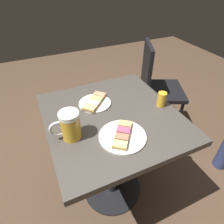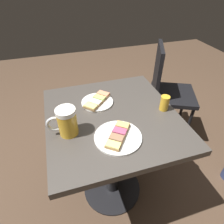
{
  "view_description": "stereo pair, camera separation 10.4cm",
  "coord_description": "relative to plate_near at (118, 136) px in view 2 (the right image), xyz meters",
  "views": [
    {
      "loc": [
        -0.34,
        -0.74,
        1.42
      ],
      "look_at": [
        0.0,
        0.0,
        0.78
      ],
      "focal_mm": 30.43,
      "sensor_mm": 36.0,
      "label": 1
    },
    {
      "loc": [
        -0.24,
        -0.78,
        1.42
      ],
      "look_at": [
        0.0,
        0.0,
        0.78
      ],
      "focal_mm": 30.43,
      "sensor_mm": 36.0,
      "label": 2
    }
  ],
  "objects": [
    {
      "name": "ground_plane",
      "position": [
        0.02,
        0.18,
        -0.76
      ],
      "size": [
        6.0,
        6.0,
        0.0
      ],
      "primitive_type": "plane",
      "color": "#4C3828"
    },
    {
      "name": "cafe_table",
      "position": [
        0.02,
        0.18,
        -0.18
      ],
      "size": [
        0.72,
        0.75,
        0.76
      ],
      "color": "black",
      "rests_on": "ground_plane"
    },
    {
      "name": "plate_near",
      "position": [
        0.0,
        0.0,
        0.0
      ],
      "size": [
        0.23,
        0.23,
        0.03
      ],
      "color": "white",
      "rests_on": "cafe_table"
    },
    {
      "name": "plate_far",
      "position": [
        -0.03,
        0.31,
        0.0
      ],
      "size": [
        0.19,
        0.19,
        0.03
      ],
      "color": "white",
      "rests_on": "cafe_table"
    },
    {
      "name": "beer_mug",
      "position": [
        -0.22,
        0.1,
        0.06
      ],
      "size": [
        0.15,
        0.09,
        0.15
      ],
      "color": "gold",
      "rests_on": "cafe_table"
    },
    {
      "name": "beer_glass_small",
      "position": [
        0.32,
        0.14,
        0.03
      ],
      "size": [
        0.05,
        0.05,
        0.09
      ],
      "primitive_type": "cylinder",
      "color": "gold",
      "rests_on": "cafe_table"
    },
    {
      "name": "cafe_chair",
      "position": [
        0.68,
        0.65,
        -0.23
      ],
      "size": [
        0.5,
        0.5,
        0.91
      ],
      "rotation": [
        0.0,
        0.0,
        -2.01
      ],
      "color": "black",
      "rests_on": "ground_plane"
    }
  ]
}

